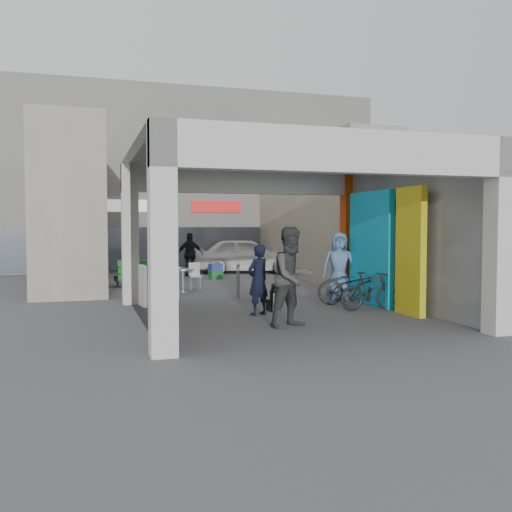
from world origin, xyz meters
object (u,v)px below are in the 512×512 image
object	(u,v)px
man_crates	(190,255)
white_van	(246,255)
border_collie	(274,300)
bicycle_front	(356,285)
cafe_set	(178,281)
man_back_turned	(293,277)
produce_stand	(135,276)
man_with_dog	(258,280)
bicycle_rear	(370,291)
man_elderly	(339,266)

from	to	relation	value
man_crates	white_van	bearing A→B (deg)	-147.02
border_collie	bicycle_front	size ratio (longest dim) A/B	0.36
cafe_set	white_van	xyz separation A→B (m)	(3.78, 5.74, 0.44)
border_collie	man_back_turned	size ratio (longest dim) A/B	0.34
cafe_set	bicycle_front	xyz separation A→B (m)	(3.71, -4.33, 0.20)
bicycle_front	man_back_turned	bearing A→B (deg)	152.56
cafe_set	border_collie	xyz separation A→B (m)	(1.45, -4.73, -0.03)
cafe_set	man_crates	size ratio (longest dim) A/B	0.81
produce_stand	man_crates	bearing A→B (deg)	77.53
man_with_dog	white_van	xyz separation A→B (m)	(2.84, 10.88, -0.04)
border_collie	bicycle_rear	xyz separation A→B (m)	(2.19, -0.46, 0.19)
man_with_dog	man_elderly	distance (m)	3.37
man_with_dog	man_crates	xyz separation A→B (m)	(0.33, 10.02, 0.07)
border_collie	bicycle_front	world-z (taller)	bicycle_front
border_collie	man_with_dog	distance (m)	0.83
cafe_set	border_collie	world-z (taller)	cafe_set
man_with_dog	man_crates	size ratio (longest dim) A/B	0.92
cafe_set	white_van	size ratio (longest dim) A/B	0.32
bicycle_front	white_van	distance (m)	10.07
man_crates	man_elderly	bearing A→B (deg)	120.92
cafe_set	man_back_turned	world-z (taller)	man_back_turned
man_back_turned	white_van	size ratio (longest dim) A/B	0.45
border_collie	man_elderly	bearing A→B (deg)	33.42
man_with_dog	man_elderly	bearing A→B (deg)	-173.70
white_van	border_collie	bearing A→B (deg)	-177.78
man_back_turned	bicycle_rear	bearing A→B (deg)	14.66
border_collie	bicycle_front	bearing A→B (deg)	11.12
border_collie	man_crates	xyz separation A→B (m)	(-0.18, 9.61, 0.58)
produce_stand	man_back_turned	size ratio (longest dim) A/B	0.66
man_back_turned	white_van	world-z (taller)	man_back_turned
man_back_turned	bicycle_front	distance (m)	3.52
produce_stand	man_elderly	bearing A→B (deg)	-20.96
bicycle_front	bicycle_rear	size ratio (longest dim) A/B	1.24
man_with_dog	man_back_turned	xyz separation A→B (m)	(0.21, -1.56, 0.19)
man_back_turned	bicycle_rear	xyz separation A→B (m)	(2.48, 1.51, -0.52)
bicycle_rear	produce_stand	bearing A→B (deg)	31.83
produce_stand	man_elderly	size ratio (longest dim) A/B	0.71
man_back_turned	man_crates	xyz separation A→B (m)	(0.12, 11.58, -0.12)
bicycle_rear	man_elderly	bearing A→B (deg)	-6.04
man_back_turned	bicycle_rear	size ratio (longest dim) A/B	1.29
produce_stand	border_collie	xyz separation A→B (m)	(2.58, -6.46, -0.07)
produce_stand	border_collie	bearing A→B (deg)	-43.45
man_crates	man_with_dog	bearing A→B (deg)	102.17
cafe_set	border_collie	size ratio (longest dim) A/B	2.06
man_with_dog	bicycle_front	size ratio (longest dim) A/B	0.83
border_collie	bicycle_front	distance (m)	2.31
border_collie	white_van	world-z (taller)	white_van
produce_stand	man_crates	distance (m)	4.00
man_elderly	bicycle_rear	bearing A→B (deg)	-74.52
man_elderly	bicycle_rear	world-z (taller)	man_elderly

